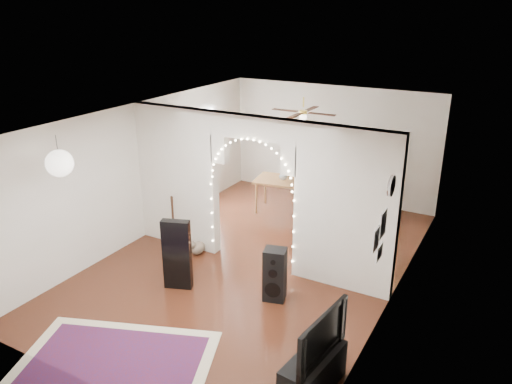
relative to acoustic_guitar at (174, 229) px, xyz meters
The scene contains 25 objects.
floor 1.70m from the acoustic_guitar, ahead, with size 7.50×7.50×0.00m, color black.
ceiling 2.84m from the acoustic_guitar, ahead, with size 5.00×7.50×0.02m, color white.
wall_back 4.43m from the acoustic_guitar, 67.82° to the left, with size 5.00×0.02×2.70m, color silver.
wall_front 3.98m from the acoustic_guitar, 65.02° to the right, with size 5.00×0.02×2.70m, color silver.
wall_left 1.32m from the acoustic_guitar, 163.95° to the left, with size 0.02×7.50×2.70m, color silver.
wall_right 4.25m from the acoustic_guitar, ahead, with size 0.02×7.50×2.70m, color silver.
divider_wall 1.95m from the acoustic_guitar, ahead, with size 5.00×0.20×2.70m.
fairy_lights 2.00m from the acoustic_guitar, ahead, with size 1.64×0.04×1.60m, color #FFEABF, non-canonical shape.
window 2.48m from the acoustic_guitar, 112.26° to the left, with size 0.04×1.20×1.40m, color white.
wall_clock 4.47m from the acoustic_guitar, ahead, with size 0.31×0.31×0.03m, color white.
picture_frames 4.32m from the acoustic_guitar, 10.34° to the right, with size 0.02×0.50×0.70m, color white, non-canonical shape.
paper_lantern 2.86m from the acoustic_guitar, 97.14° to the right, with size 0.40×0.40×0.40m, color white.
ceiling_fan 3.43m from the acoustic_guitar, 54.07° to the left, with size 1.10×1.10×0.30m, color gold, non-canonical shape.
area_rug 3.47m from the acoustic_guitar, 65.92° to the right, with size 2.52×1.89×0.02m, color maroon.
guitar_case 1.49m from the acoustic_guitar, 49.59° to the right, with size 0.46×0.15×1.20m, color black.
acoustic_guitar is the anchor object (origin of this frame).
tabby_cat 0.61m from the acoustic_guitar, ahead, with size 0.29×0.51×0.33m.
floor_speaker 2.60m from the acoustic_guitar, 14.92° to the right, with size 0.40×0.37×0.87m.
media_console 4.44m from the acoustic_guitar, 30.35° to the right, with size 0.40×1.00×0.50m, color black.
tv 4.46m from the acoustic_guitar, 30.35° to the right, with size 1.07×0.14×0.62m, color black.
bookcase 3.80m from the acoustic_guitar, 57.86° to the left, with size 1.58×0.40×1.62m, color #C3B38D.
dining_table 2.85m from the acoustic_guitar, 68.80° to the left, with size 1.32×0.99×0.76m.
flower_vase 2.87m from the acoustic_guitar, 68.80° to the left, with size 0.18×0.18×0.19m, color silver.
dining_chair_left 3.89m from the acoustic_guitar, 55.47° to the left, with size 0.47×0.49×0.44m, color #4D3F26.
dining_chair_right 3.11m from the acoustic_guitar, 30.21° to the left, with size 0.47×0.48×0.44m, color #4D3F26.
Camera 1 is at (3.95, -7.06, 4.41)m, focal length 35.00 mm.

